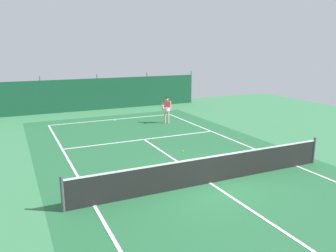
# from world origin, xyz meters

# --- Properties ---
(ground_plane) EXTENTS (36.00, 36.00, 0.00)m
(ground_plane) POSITION_xyz_m (0.00, 0.00, 0.00)
(ground_plane) COLOR #387A4C
(court_surface) EXTENTS (11.02, 26.60, 0.01)m
(court_surface) POSITION_xyz_m (0.00, 0.00, 0.00)
(court_surface) COLOR #236038
(court_surface) RESTS_ON ground
(tennis_net) EXTENTS (10.12, 0.10, 1.10)m
(tennis_net) POSITION_xyz_m (0.00, 0.00, 0.51)
(tennis_net) COLOR black
(tennis_net) RESTS_ON ground
(back_fence) EXTENTS (16.30, 0.98, 2.70)m
(back_fence) POSITION_xyz_m (-0.00, 16.43, 0.67)
(back_fence) COLOR #14472D
(back_fence) RESTS_ON ground
(tennis_player) EXTENTS (0.84, 0.65, 1.64)m
(tennis_player) POSITION_xyz_m (2.73, 9.44, 0.96)
(tennis_player) COLOR #D8AD8C
(tennis_player) RESTS_ON ground
(tennis_ball_near_player) EXTENTS (0.07, 0.07, 0.07)m
(tennis_ball_near_player) POSITION_xyz_m (0.85, 3.66, 0.03)
(tennis_ball_near_player) COLOR #CCDB33
(tennis_ball_near_player) RESTS_ON ground
(parked_car) EXTENTS (2.33, 4.36, 1.68)m
(parked_car) POSITION_xyz_m (-3.15, 18.10, 0.84)
(parked_car) COLOR silver
(parked_car) RESTS_ON ground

